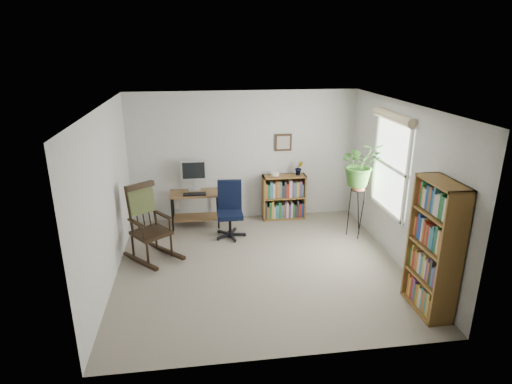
{
  "coord_description": "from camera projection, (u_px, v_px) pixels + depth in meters",
  "views": [
    {
      "loc": [
        -0.85,
        -5.66,
        3.17
      ],
      "look_at": [
        0.0,
        0.4,
        1.05
      ],
      "focal_mm": 30.0,
      "sensor_mm": 36.0,
      "label": 1
    }
  ],
  "objects": [
    {
      "name": "window",
      "position": [
        390.0,
        166.0,
        6.53
      ],
      "size": [
        0.12,
        1.2,
        1.5
      ],
      "primitive_type": null,
      "color": "white",
      "rests_on": "wall_right"
    },
    {
      "name": "framed_picture",
      "position": [
        283.0,
        143.0,
        7.91
      ],
      "size": [
        0.32,
        0.04,
        0.32
      ],
      "primitive_type": null,
      "color": "black",
      "rests_on": "wall_back"
    },
    {
      "name": "office_chair",
      "position": [
        230.0,
        210.0,
        7.28
      ],
      "size": [
        0.58,
        0.58,
        0.98
      ],
      "primitive_type": null,
      "rotation": [
        0.0,
        0.0,
        -0.09
      ],
      "color": "black",
      "rests_on": "floor"
    },
    {
      "name": "plant_stand",
      "position": [
        356.0,
        209.0,
        7.31
      ],
      "size": [
        0.36,
        0.36,
        1.0
      ],
      "primitive_type": null,
      "rotation": [
        0.0,
        0.0,
        0.4
      ],
      "color": "black",
      "rests_on": "floor"
    },
    {
      "name": "spider_plant",
      "position": [
        362.0,
        143.0,
        6.93
      ],
      "size": [
        1.69,
        1.88,
        1.46
      ],
      "primitive_type": "imported",
      "color": "#336523",
      "rests_on": "plant_stand"
    },
    {
      "name": "tall_bookshelf",
      "position": [
        434.0,
        248.0,
        5.14
      ],
      "size": [
        0.32,
        0.74,
        1.69
      ],
      "primitive_type": null,
      "color": "brown",
      "rests_on": "floor"
    },
    {
      "name": "monitor",
      "position": [
        194.0,
        176.0,
        7.74
      ],
      "size": [
        0.46,
        0.16,
        0.56
      ],
      "primitive_type": null,
      "color": "silver",
      "rests_on": "desk"
    },
    {
      "name": "rocking_chair",
      "position": [
        150.0,
        223.0,
        6.49
      ],
      "size": [
        1.12,
        1.21,
        1.21
      ],
      "primitive_type": null,
      "rotation": [
        0.0,
        0.0,
        0.64
      ],
      "color": "black",
      "rests_on": "floor"
    },
    {
      "name": "ceiling",
      "position": [
        260.0,
        106.0,
        5.66
      ],
      "size": [
        4.2,
        4.0,
        0.0
      ],
      "primitive_type": "cube",
      "color": "silver",
      "rests_on": "ground"
    },
    {
      "name": "wall_right",
      "position": [
        400.0,
        185.0,
        6.32
      ],
      "size": [
        0.0,
        4.0,
        2.4
      ],
      "primitive_type": "cube",
      "color": "#BABBB6",
      "rests_on": "ground"
    },
    {
      "name": "low_bookshelf",
      "position": [
        284.0,
        197.0,
        8.1
      ],
      "size": [
        0.81,
        0.27,
        0.85
      ],
      "primitive_type": null,
      "color": "brown",
      "rests_on": "floor"
    },
    {
      "name": "wall_back",
      "position": [
        244.0,
        156.0,
        7.92
      ],
      "size": [
        4.2,
        0.0,
        2.4
      ],
      "primitive_type": "cube",
      "color": "#BABBB6",
      "rests_on": "ground"
    },
    {
      "name": "potted_plant_small",
      "position": [
        299.0,
        172.0,
        7.99
      ],
      "size": [
        0.13,
        0.24,
        0.11
      ],
      "primitive_type": "imported",
      "color": "#336523",
      "rests_on": "low_bookshelf"
    },
    {
      "name": "keyboard",
      "position": [
        195.0,
        194.0,
        7.58
      ],
      "size": [
        0.4,
        0.15,
        0.02
      ],
      "primitive_type": "cube",
      "color": "black",
      "rests_on": "desk"
    },
    {
      "name": "wall_left",
      "position": [
        106.0,
        198.0,
        5.77
      ],
      "size": [
        0.0,
        4.0,
        2.4
      ],
      "primitive_type": "cube",
      "color": "#BABBB6",
      "rests_on": "ground"
    },
    {
      "name": "wall_front",
      "position": [
        290.0,
        257.0,
        4.18
      ],
      "size": [
        4.2,
        0.0,
        2.4
      ],
      "primitive_type": "cube",
      "color": "#BABBB6",
      "rests_on": "ground"
    },
    {
      "name": "floor",
      "position": [
        260.0,
        266.0,
        6.44
      ],
      "size": [
        4.2,
        4.0,
        0.0
      ],
      "primitive_type": "cube",
      "color": "gray",
      "rests_on": "ground"
    },
    {
      "name": "desk",
      "position": [
        195.0,
        209.0,
        7.8
      ],
      "size": [
        0.89,
        0.49,
        0.64
      ],
      "primitive_type": null,
      "color": "brown",
      "rests_on": "floor"
    }
  ]
}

